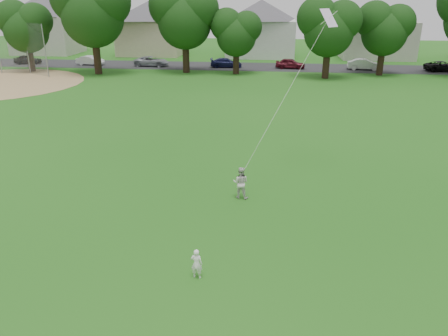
# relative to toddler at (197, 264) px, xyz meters

# --- Properties ---
(ground) EXTENTS (160.00, 160.00, 0.00)m
(ground) POSITION_rel_toddler_xyz_m (-0.07, 1.51, -0.50)
(ground) COLOR #1E5E15
(ground) RESTS_ON ground
(street) EXTENTS (90.00, 7.00, 0.01)m
(street) POSITION_rel_toddler_xyz_m (-0.07, 43.51, -0.50)
(street) COLOR #2D2D30
(street) RESTS_ON ground
(toddler) EXTENTS (0.39, 0.28, 1.00)m
(toddler) POSITION_rel_toddler_xyz_m (0.00, 0.00, 0.00)
(toddler) COLOR white
(toddler) RESTS_ON ground
(older_boy) EXTENTS (0.76, 0.64, 1.41)m
(older_boy) POSITION_rel_toddler_xyz_m (0.88, 5.90, 0.20)
(older_boy) COLOR silver
(older_boy) RESTS_ON ground
(kite) EXTENTS (2.30, 2.48, 8.13)m
(kite) POSITION_rel_toddler_xyz_m (2.66, 7.83, 3.62)
(kite) COLOR silver
(kite) RESTS_ON ground
(tree_row) EXTENTS (83.36, 9.42, 10.95)m
(tree_row) POSITION_rel_toddler_xyz_m (3.34, 37.84, 5.70)
(tree_row) COLOR black
(tree_row) RESTS_ON ground
(parked_cars) EXTENTS (61.95, 2.38, 1.27)m
(parked_cars) POSITION_rel_toddler_xyz_m (2.46, 42.51, 0.09)
(parked_cars) COLOR black
(parked_cars) RESTS_ON ground
(house_row) EXTENTS (76.64, 13.73, 9.84)m
(house_row) POSITION_rel_toddler_xyz_m (-0.46, 53.51, 4.21)
(house_row) COLOR beige
(house_row) RESTS_ON ground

